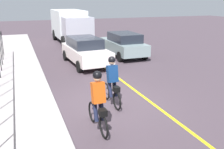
# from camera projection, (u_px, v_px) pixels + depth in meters

# --- Properties ---
(ground_plane) EXTENTS (80.00, 80.00, 0.00)m
(ground_plane) POSITION_uv_depth(u_px,v_px,m) (107.00, 103.00, 9.38)
(ground_plane) COLOR #453941
(lane_line_centre) EXTENTS (36.00, 0.12, 0.01)m
(lane_line_centre) POSITION_uv_depth(u_px,v_px,m) (145.00, 98.00, 9.92)
(lane_line_centre) COLOR yellow
(lane_line_centre) RESTS_ON ground
(sidewalk) EXTENTS (40.00, 3.20, 0.15)m
(sidewalk) POSITION_uv_depth(u_px,v_px,m) (9.00, 116.00, 8.20)
(sidewalk) COLOR #ABA3A5
(sidewalk) RESTS_ON ground
(cyclist_lead) EXTENTS (1.71, 0.37, 1.83)m
(cyclist_lead) POSITION_uv_depth(u_px,v_px,m) (98.00, 102.00, 7.20)
(cyclist_lead) COLOR black
(cyclist_lead) RESTS_ON ground
(cyclist_follow) EXTENTS (1.71, 0.37, 1.83)m
(cyclist_follow) POSITION_uv_depth(u_px,v_px,m) (112.00, 81.00, 8.98)
(cyclist_follow) COLOR black
(cyclist_follow) RESTS_ON ground
(patrol_sedan) EXTENTS (4.40, 1.92, 1.58)m
(patrol_sedan) POSITION_uv_depth(u_px,v_px,m) (123.00, 44.00, 16.92)
(patrol_sedan) COLOR gray
(patrol_sedan) RESTS_ON ground
(parked_sedan_rear) EXTENTS (4.49, 2.12, 1.58)m
(parked_sedan_rear) POSITION_uv_depth(u_px,v_px,m) (85.00, 51.00, 14.77)
(parked_sedan_rear) COLOR white
(parked_sedan_rear) RESTS_ON ground
(box_truck_background) EXTENTS (6.74, 2.60, 2.78)m
(box_truck_background) POSITION_uv_depth(u_px,v_px,m) (70.00, 25.00, 22.08)
(box_truck_background) COLOR silver
(box_truck_background) RESTS_ON ground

